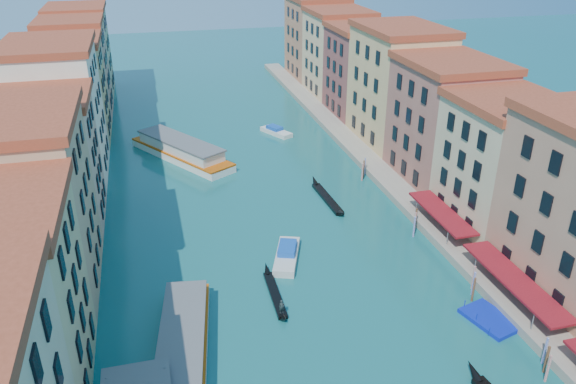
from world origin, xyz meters
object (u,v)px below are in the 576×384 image
object	(u,v)px
gondola_fore	(275,293)
vaporetto_far	(181,150)
vaporetto_near	(183,344)
blue_dock	(490,319)

from	to	relation	value
gondola_fore	vaporetto_far	bearing A→B (deg)	100.05
vaporetto_near	vaporetto_far	xyz separation A→B (m)	(3.91, 49.03, 0.23)
vaporetto_near	vaporetto_far	world-z (taller)	vaporetto_far
vaporetto_near	blue_dock	world-z (taller)	vaporetto_near
gondola_fore	blue_dock	bearing A→B (deg)	-23.85
vaporetto_far	blue_dock	world-z (taller)	vaporetto_far
vaporetto_far	gondola_fore	distance (m)	42.81
vaporetto_near	blue_dock	bearing A→B (deg)	3.22
vaporetto_far	blue_dock	xyz separation A→B (m)	(26.52, -51.83, -1.28)
gondola_fore	blue_dock	distance (m)	22.26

